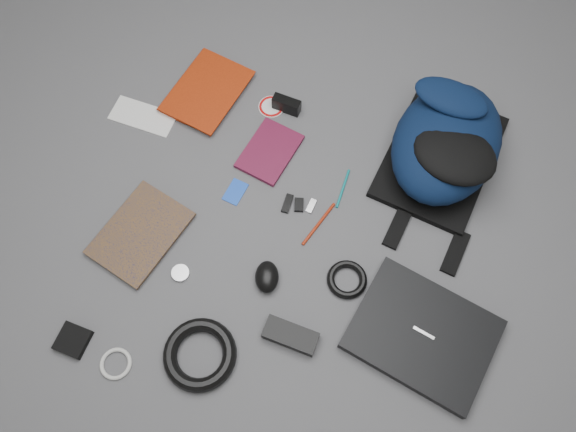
% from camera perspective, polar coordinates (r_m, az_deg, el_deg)
% --- Properties ---
extents(ground, '(4.00, 4.00, 0.00)m').
position_cam_1_polar(ground, '(1.65, -0.00, -0.27)').
color(ground, '#4F4F51').
rests_on(ground, ground).
extents(backpack, '(0.42, 0.53, 0.20)m').
position_cam_1_polar(backpack, '(1.72, 15.82, 7.22)').
color(backpack, black).
rests_on(backpack, ground).
extents(laptop, '(0.43, 0.38, 0.04)m').
position_cam_1_polar(laptop, '(1.57, 13.48, -11.60)').
color(laptop, black).
rests_on(laptop, ground).
extents(textbook_red, '(0.27, 0.32, 0.03)m').
position_cam_1_polar(textbook_red, '(1.91, -10.88, 13.54)').
color(textbook_red, maroon).
rests_on(textbook_red, ground).
extents(comic_book, '(0.28, 0.32, 0.02)m').
position_cam_1_polar(comic_book, '(1.72, -17.26, -0.02)').
color(comic_book, '#9A630B').
rests_on(comic_book, ground).
extents(envelope, '(0.22, 0.12, 0.00)m').
position_cam_1_polar(envelope, '(1.87, -14.51, 9.78)').
color(envelope, silver).
rests_on(envelope, ground).
extents(dvd_case, '(0.19, 0.23, 0.02)m').
position_cam_1_polar(dvd_case, '(1.74, -1.88, 6.58)').
color(dvd_case, '#4A0E24').
rests_on(dvd_case, ground).
extents(compact_camera, '(0.09, 0.05, 0.05)m').
position_cam_1_polar(compact_camera, '(1.81, -0.15, 11.23)').
color(compact_camera, black).
rests_on(compact_camera, ground).
extents(sticker_disc, '(0.10, 0.10, 0.00)m').
position_cam_1_polar(sticker_disc, '(1.84, -1.70, 11.04)').
color(sticker_disc, white).
rests_on(sticker_disc, ground).
extents(pen_teal, '(0.02, 0.13, 0.01)m').
position_cam_1_polar(pen_teal, '(1.69, 5.60, 2.80)').
color(pen_teal, '#0D767A').
rests_on(pen_teal, ground).
extents(pen_red, '(0.07, 0.15, 0.01)m').
position_cam_1_polar(pen_red, '(1.64, 3.13, -0.81)').
color(pen_red, maroon).
rests_on(pen_red, ground).
extents(id_badge, '(0.07, 0.09, 0.00)m').
position_cam_1_polar(id_badge, '(1.69, -5.37, 2.46)').
color(id_badge, blue).
rests_on(id_badge, ground).
extents(usb_black, '(0.03, 0.06, 0.01)m').
position_cam_1_polar(usb_black, '(1.66, -0.06, 1.28)').
color(usb_black, black).
rests_on(usb_black, ground).
extents(usb_silver, '(0.03, 0.05, 0.01)m').
position_cam_1_polar(usb_silver, '(1.66, 2.37, 1.02)').
color(usb_silver, silver).
rests_on(usb_silver, ground).
extents(key_fob, '(0.03, 0.05, 0.01)m').
position_cam_1_polar(key_fob, '(1.66, 1.12, 1.13)').
color(key_fob, black).
rests_on(key_fob, ground).
extents(mouse, '(0.09, 0.11, 0.05)m').
position_cam_1_polar(mouse, '(1.57, -2.16, -6.20)').
color(mouse, black).
rests_on(mouse, ground).
extents(headphone_left, '(0.06, 0.06, 0.01)m').
position_cam_1_polar(headphone_left, '(1.66, -12.74, -2.74)').
color(headphone_left, '#A5A5A7').
rests_on(headphone_left, ground).
extents(headphone_right, '(0.05, 0.05, 0.01)m').
position_cam_1_polar(headphone_right, '(1.62, -10.87, -5.72)').
color(headphone_right, silver).
rests_on(headphone_right, ground).
extents(cable_coil, '(0.15, 0.15, 0.02)m').
position_cam_1_polar(cable_coil, '(1.59, 6.01, -6.43)').
color(cable_coil, black).
rests_on(cable_coil, ground).
extents(power_brick, '(0.15, 0.08, 0.04)m').
position_cam_1_polar(power_brick, '(1.53, 0.26, -12.05)').
color(power_brick, black).
rests_on(power_brick, ground).
extents(power_cord_coil, '(0.26, 0.26, 0.04)m').
position_cam_1_polar(power_cord_coil, '(1.54, -8.95, -13.73)').
color(power_cord_coil, black).
rests_on(power_cord_coil, ground).
extents(pouch, '(0.09, 0.09, 0.02)m').
position_cam_1_polar(pouch, '(1.64, -21.01, -11.69)').
color(pouch, black).
rests_on(pouch, ground).
extents(white_cable_coil, '(0.11, 0.11, 0.01)m').
position_cam_1_polar(white_cable_coil, '(1.60, -17.10, -14.15)').
color(white_cable_coil, beige).
rests_on(white_cable_coil, ground).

